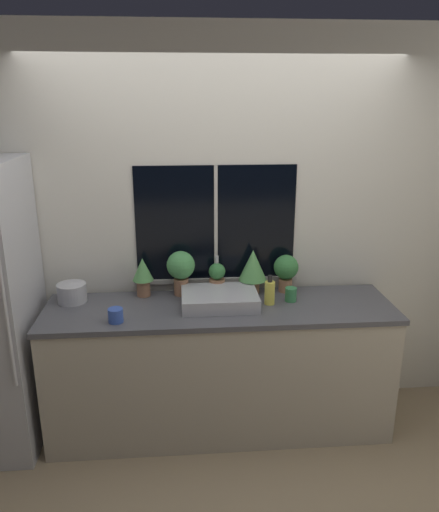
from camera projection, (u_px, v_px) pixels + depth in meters
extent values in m
plane|color=#937F60|center=(224.00, 453.00, 3.28)|extent=(14.00, 14.00, 0.00)
cube|color=silver|center=(215.00, 228.00, 3.51)|extent=(8.00, 0.06, 2.70)
cube|color=black|center=(216.00, 223.00, 3.46)|extent=(1.11, 0.01, 0.80)
cube|color=#BCB7AD|center=(216.00, 223.00, 3.46)|extent=(0.02, 0.01, 0.80)
cube|color=#BCB7AD|center=(216.00, 280.00, 3.58)|extent=(1.17, 0.04, 0.03)
cube|color=#B2A893|center=(220.00, 370.00, 3.43)|extent=(2.29, 0.61, 0.88)
cube|color=#4C4C51|center=(220.00, 309.00, 3.29)|extent=(2.31, 0.63, 0.03)
cylinder|color=silver|center=(7.00, 320.00, 2.80)|extent=(0.02, 0.02, 0.85)
cube|color=#ADADB2|center=(219.00, 299.00, 3.30)|extent=(0.50, 0.37, 0.09)
cylinder|color=#B7B7BC|center=(216.00, 291.00, 3.51)|extent=(0.04, 0.04, 0.03)
cylinder|color=#B7B7BC|center=(216.00, 273.00, 3.47)|extent=(0.02, 0.02, 0.24)
cylinder|color=#9E6B4C|center=(144.00, 288.00, 3.45)|extent=(0.09, 0.09, 0.12)
cone|color=#569951|center=(143.00, 269.00, 3.41)|extent=(0.14, 0.14, 0.16)
cylinder|color=#9E6B4C|center=(181.00, 286.00, 3.47)|extent=(0.10, 0.10, 0.12)
sphere|color=#478E4C|center=(181.00, 265.00, 3.42)|extent=(0.19, 0.19, 0.19)
cylinder|color=#9E6B4C|center=(217.00, 286.00, 3.49)|extent=(0.11, 0.11, 0.11)
sphere|color=#387A3D|center=(217.00, 271.00, 3.46)|extent=(0.12, 0.12, 0.12)
cylinder|color=#9E6B4C|center=(252.00, 286.00, 3.52)|extent=(0.10, 0.10, 0.10)
cone|color=#569951|center=(253.00, 265.00, 3.47)|extent=(0.20, 0.20, 0.22)
cylinder|color=#9E6B4C|center=(285.00, 285.00, 3.53)|extent=(0.09, 0.09, 0.09)
sphere|color=#387A3D|center=(286.00, 267.00, 3.49)|extent=(0.17, 0.17, 0.17)
cylinder|color=#DBD14C|center=(270.00, 293.00, 3.31)|extent=(0.07, 0.07, 0.16)
cylinder|color=black|center=(270.00, 279.00, 3.28)|extent=(0.03, 0.03, 0.04)
cylinder|color=#38844C|center=(291.00, 294.00, 3.37)|extent=(0.08, 0.08, 0.09)
cylinder|color=#3351AD|center=(116.00, 315.00, 3.05)|extent=(0.09, 0.09, 0.09)
cylinder|color=#B2B2B7|center=(72.00, 293.00, 3.35)|extent=(0.19, 0.19, 0.13)
cone|color=#B2B2B7|center=(71.00, 283.00, 3.32)|extent=(0.16, 0.16, 0.01)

